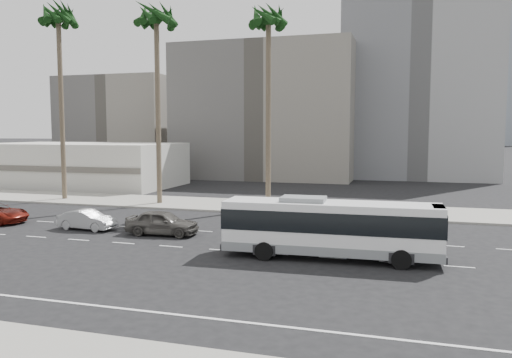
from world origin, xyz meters
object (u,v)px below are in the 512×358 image
at_px(city_bus, 331,227).
at_px(car_a, 162,223).
at_px(palm_mid, 156,22).
at_px(car_b, 87,220).
at_px(palm_near, 268,23).
at_px(palm_far, 58,21).

relative_size(city_bus, car_a, 2.40).
bearing_deg(city_bus, palm_mid, 137.48).
xyz_separation_m(car_a, car_b, (-5.50, 0.16, -0.13)).
distance_m(city_bus, car_b, 16.65).
relative_size(car_b, palm_near, 0.24).
distance_m(city_bus, car_a, 11.25).
height_order(palm_near, palm_mid, palm_mid).
xyz_separation_m(city_bus, palm_near, (-7.30, 15.05, 13.44)).
bearing_deg(car_a, city_bus, -107.70).
xyz_separation_m(car_b, palm_far, (-10.59, 11.67, 15.68)).
distance_m(city_bus, palm_mid, 26.54).
bearing_deg(palm_far, palm_near, 0.90).
height_order(palm_near, palm_far, palm_far).
xyz_separation_m(car_b, palm_near, (9.03, 11.98, 14.43)).
height_order(car_a, palm_near, palm_near).
bearing_deg(car_a, car_b, 85.67).
bearing_deg(palm_mid, car_b, -86.31).
height_order(car_b, palm_far, palm_far).
bearing_deg(palm_mid, palm_near, 2.10).
xyz_separation_m(car_a, palm_near, (3.53, 12.14, 14.30)).
bearing_deg(city_bus, palm_far, 149.48).
height_order(car_b, palm_mid, palm_mid).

